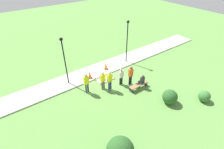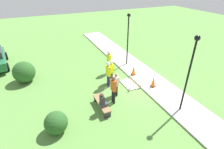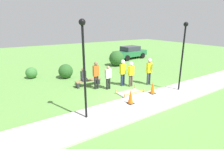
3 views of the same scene
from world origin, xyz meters
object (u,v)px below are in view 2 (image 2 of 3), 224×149
object	(u,v)px
traffic_cone_near_patch	(153,82)
traffic_cone_far_patch	(134,70)
worker_trainee	(112,69)
lamppost_near	(128,33)
park_bench	(102,104)
worker_supervisor	(108,72)
bystander_in_gray_shirt	(116,83)
bystander_in_orange_shirt	(113,88)
person_seated_on_bench	(103,101)
lamppost_far	(191,65)
worker_assistant	(109,60)

from	to	relation	value
traffic_cone_near_patch	traffic_cone_far_patch	size ratio (longest dim) A/B	1.01
traffic_cone_far_patch	worker_trainee	bearing A→B (deg)	94.66
traffic_cone_far_patch	lamppost_near	distance (m)	3.11
park_bench	lamppost_near	xyz separation A→B (m)	(4.58, -4.16, 2.56)
park_bench	lamppost_near	size ratio (longest dim) A/B	0.43
worker_supervisor	bystander_in_gray_shirt	bearing A→B (deg)	-179.32
bystander_in_orange_shirt	bystander_in_gray_shirt	size ratio (longest dim) A/B	1.16
worker_supervisor	person_seated_on_bench	bearing A→B (deg)	150.07
traffic_cone_far_patch	bystander_in_orange_shirt	world-z (taller)	bystander_in_orange_shirt
traffic_cone_near_patch	worker_supervisor	world-z (taller)	worker_supervisor
worker_trainee	bystander_in_gray_shirt	world-z (taller)	worker_trainee
traffic_cone_far_patch	lamppost_far	bearing A→B (deg)	-175.16
traffic_cone_near_patch	lamppost_far	xyz separation A→B (m)	(-2.63, -0.02, 2.43)
worker_trainee	person_seated_on_bench	bearing A→B (deg)	147.22
park_bench	worker_supervisor	size ratio (longest dim) A/B	0.96
worker_assistant	worker_trainee	size ratio (longest dim) A/B	1.09
park_bench	worker_trainee	size ratio (longest dim) A/B	1.02
park_bench	lamppost_near	world-z (taller)	lamppost_near
traffic_cone_far_patch	lamppost_far	xyz separation A→B (m)	(-4.67, -0.40, 2.44)
traffic_cone_far_patch	lamppost_far	distance (m)	5.29
worker_trainee	traffic_cone_far_patch	bearing A→B (deg)	-85.34
person_seated_on_bench	lamppost_far	distance (m)	4.98
traffic_cone_near_patch	person_seated_on_bench	distance (m)	4.24
traffic_cone_near_patch	bystander_in_gray_shirt	distance (m)	2.78
traffic_cone_near_patch	lamppost_far	world-z (taller)	lamppost_far
person_seated_on_bench	worker_trainee	world-z (taller)	worker_trainee
park_bench	person_seated_on_bench	world-z (taller)	person_seated_on_bench
lamppost_far	worker_trainee	bearing A→B (deg)	27.54
traffic_cone_far_patch	lamppost_far	size ratio (longest dim) A/B	0.18
worker_supervisor	lamppost_near	distance (m)	4.15
bystander_in_gray_shirt	person_seated_on_bench	bearing A→B (deg)	130.12
worker_trainee	park_bench	bearing A→B (deg)	144.93
person_seated_on_bench	worker_assistant	bearing A→B (deg)	-27.97
traffic_cone_near_patch	worker_supervisor	xyz separation A→B (m)	(1.48, 2.75, 0.66)
person_seated_on_bench	bystander_in_orange_shirt	world-z (taller)	bystander_in_orange_shirt
park_bench	lamppost_near	bearing A→B (deg)	-42.23
lamppost_near	park_bench	bearing A→B (deg)	137.77
traffic_cone_far_patch	worker_supervisor	size ratio (longest dim) A/B	0.41
traffic_cone_near_patch	lamppost_near	world-z (taller)	lamppost_near
lamppost_far	lamppost_near	bearing A→B (deg)	-0.52
worker_supervisor	bystander_in_orange_shirt	bearing A→B (deg)	165.73
traffic_cone_far_patch	lamppost_near	world-z (taller)	lamppost_near
traffic_cone_near_patch	worker_assistant	bearing A→B (deg)	31.09
park_bench	lamppost_far	bearing A→B (deg)	-116.35
bystander_in_gray_shirt	lamppost_near	distance (m)	5.06
lamppost_far	bystander_in_orange_shirt	bearing A→B (deg)	55.30
bystander_in_gray_shirt	worker_trainee	bearing A→B (deg)	-14.13
traffic_cone_near_patch	bystander_in_orange_shirt	xyz separation A→B (m)	(-0.38, 3.23, 0.59)
bystander_in_gray_shirt	traffic_cone_near_patch	bearing A→B (deg)	-95.51
worker_supervisor	worker_trainee	bearing A→B (deg)	-46.37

